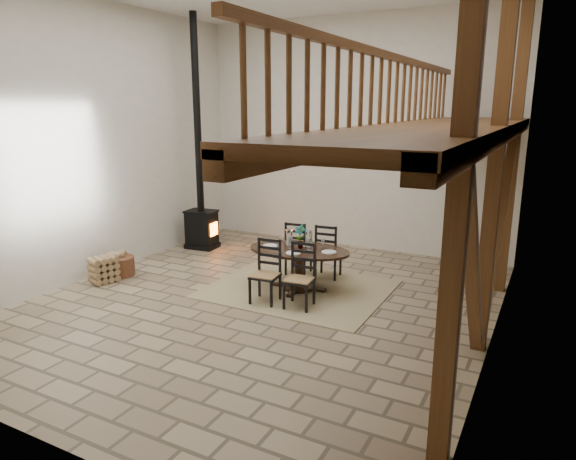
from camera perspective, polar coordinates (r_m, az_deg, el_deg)
The scene contains 7 objects.
ground at distance 8.46m, azimuth -3.13°, elevation -8.13°, with size 8.00×8.00×0.00m, color tan.
room_shell at distance 7.30m, azimuth 4.79°, elevation 12.65°, with size 7.02×8.02×5.01m.
rug at distance 9.05m, azimuth 1.20°, elevation -6.55°, with size 3.00×2.50×0.02m, color tan.
dining_table at distance 8.91m, azimuth 1.21°, elevation -4.05°, with size 1.90×2.08×1.15m.
wood_stove at distance 11.53m, azimuth -9.69°, elevation 3.44°, with size 0.71×0.57×5.00m.
log_basket at distance 10.22m, azimuth -18.20°, elevation -3.75°, with size 0.55×0.55×0.45m.
log_stack at distance 9.91m, azimuth -19.80°, elevation -4.17°, with size 0.47×0.56×0.48m.
Camera 1 is at (4.05, -6.72, 3.15)m, focal length 32.00 mm.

